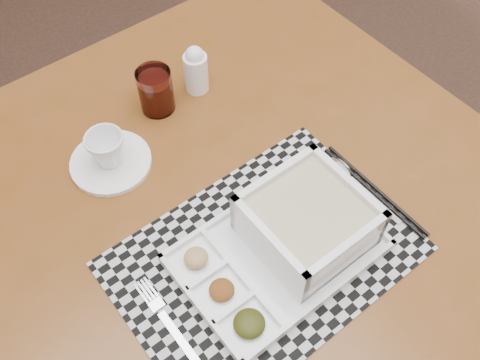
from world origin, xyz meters
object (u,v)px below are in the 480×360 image
cup (107,149)px  juice_glass (156,92)px  serving_tray (298,232)px  dining_table (230,233)px  creamer_bottle (196,70)px

cup → juice_glass: (0.14, 0.08, -0.00)m
serving_tray → juice_glass: size_ratio=3.60×
dining_table → creamer_bottle: bearing=68.9°
dining_table → cup: size_ratio=15.81×
cup → juice_glass: size_ratio=0.77×
dining_table → serving_tray: 0.18m
cup → dining_table: bearing=-47.3°
serving_tray → creamer_bottle: 0.41m
dining_table → creamer_bottle: size_ratio=10.53×
dining_table → cup: bearing=121.2°
dining_table → serving_tray: size_ratio=3.37×
cup → juice_glass: 0.16m
cup → creamer_bottle: bearing=29.8°
serving_tray → creamer_bottle: (0.05, 0.40, 0.01)m
cup → juice_glass: juice_glass is taller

